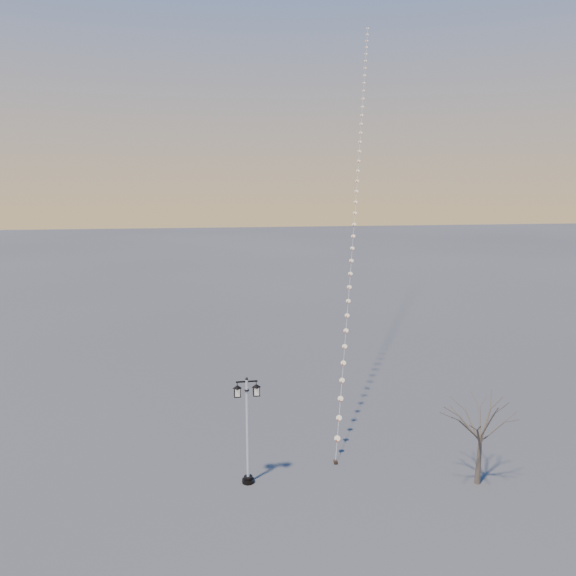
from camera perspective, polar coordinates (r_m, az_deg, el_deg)
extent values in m
plane|color=#444444|center=(25.54, 3.97, -20.32)|extent=(300.00, 300.00, 0.00)
cylinder|color=black|center=(25.91, -4.22, -19.62)|extent=(0.55, 0.55, 0.16)
cylinder|color=black|center=(25.84, -4.23, -19.34)|extent=(0.40, 0.40, 0.14)
cylinder|color=silver|center=(24.72, -4.30, -14.54)|extent=(0.13, 0.13, 4.65)
cylinder|color=black|center=(24.02, -4.37, -10.70)|extent=(0.20, 0.20, 0.06)
cube|color=black|center=(23.87, -4.38, -9.82)|extent=(0.94, 0.07, 0.06)
sphere|color=black|center=(23.83, -4.38, -9.55)|extent=(0.14, 0.14, 0.14)
pyramid|color=black|center=(23.90, -5.38, -10.19)|extent=(0.44, 0.44, 0.14)
cube|color=beige|center=(24.01, -5.37, -10.88)|extent=(0.26, 0.26, 0.34)
cube|color=black|center=(24.08, -5.36, -11.29)|extent=(0.30, 0.30, 0.04)
pyramid|color=black|center=(23.96, -3.37, -10.11)|extent=(0.44, 0.44, 0.14)
cube|color=beige|center=(24.07, -3.36, -10.79)|extent=(0.26, 0.26, 0.34)
cube|color=black|center=(24.14, -3.36, -11.20)|extent=(0.30, 0.30, 0.04)
cone|color=brown|center=(26.67, 19.50, -16.72)|extent=(0.27, 0.27, 2.28)
cylinder|color=#2E2117|center=(27.37, 5.04, -17.82)|extent=(0.19, 0.19, 0.19)
cylinder|color=black|center=(27.36, 5.04, -17.78)|extent=(0.03, 0.03, 0.24)
cone|color=#EA5222|center=(43.22, 7.37, 12.81)|extent=(0.08, 0.08, 0.27)
cylinder|color=white|center=(27.14, 5.06, -16.93)|extent=(0.02, 0.02, 0.77)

